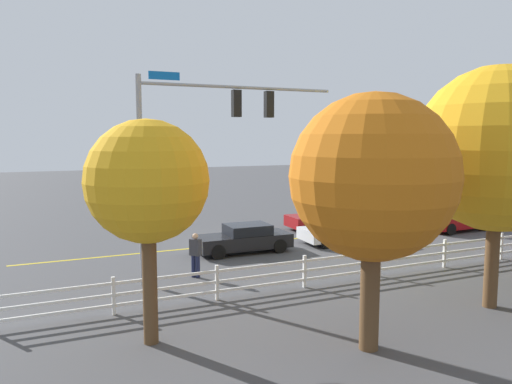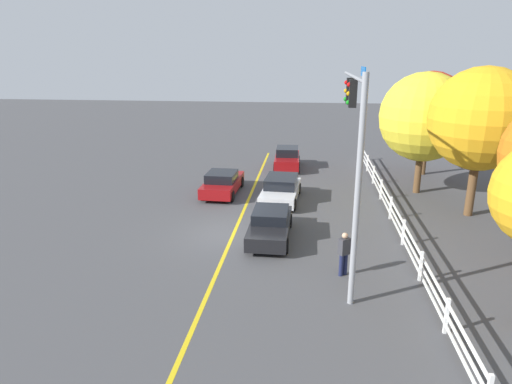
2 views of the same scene
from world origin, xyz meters
The scene contains 12 objects.
ground_plane centered at (0.00, 0.00, 0.00)m, with size 120.00×120.00×0.00m, color #444447.
lane_center_stripe centered at (-4.00, 0.00, 0.00)m, with size 28.00×0.16×0.01m, color gold.
signal_assembly centered at (3.24, 4.82, 5.30)m, with size 7.71×0.38×7.53m.
car_0 centered at (-5.36, 1.83, 0.66)m, with size 4.59×2.20×1.34m.
car_1 centered at (-6.26, -1.68, 0.65)m, with size 4.46×2.02×1.34m.
car_2 centered at (0.15, 1.70, 0.63)m, with size 4.37×1.83×1.29m.
car_3 centered at (-12.97, 1.79, 0.72)m, with size 4.17×1.89×1.49m.
pedestrian centered at (3.38, 4.71, 0.93)m, with size 0.45×0.48×1.69m.
white_rail_fence centered at (-3.00, 7.45, 0.60)m, with size 26.10×0.10×1.15m.
tree_1 centered at (1.28, 12.48, 4.29)m, with size 4.06×4.06×6.34m.
tree_2 centered at (6.16, 9.91, 4.14)m, with size 3.09×3.09×5.72m.
tree_3 centered at (-4.04, 11.52, 4.90)m, with size 5.00×5.00×7.41m.
Camera 1 is at (8.61, 21.99, 5.26)m, focal length 34.25 mm.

